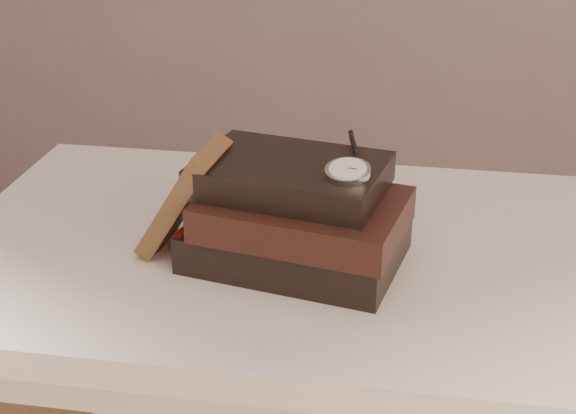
# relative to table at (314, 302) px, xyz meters

# --- Properties ---
(table) EXTENTS (1.00, 0.60, 0.75)m
(table) POSITION_rel_table_xyz_m (0.00, 0.00, 0.00)
(table) COLOR silver
(table) RESTS_ON ground
(book_stack) EXTENTS (0.30, 0.23, 0.13)m
(book_stack) POSITION_rel_table_xyz_m (-0.02, -0.05, 0.15)
(book_stack) COLOR black
(book_stack) RESTS_ON table
(journal) EXTENTS (0.12, 0.11, 0.15)m
(journal) POSITION_rel_table_xyz_m (-0.17, -0.04, 0.17)
(journal) COLOR #412B19
(journal) RESTS_ON table
(pocket_watch) EXTENTS (0.07, 0.16, 0.02)m
(pocket_watch) POSITION_rel_table_xyz_m (0.05, -0.07, 0.23)
(pocket_watch) COLOR silver
(pocket_watch) RESTS_ON book_stack
(eyeglasses) EXTENTS (0.13, 0.15, 0.05)m
(eyeglasses) POSITION_rel_table_xyz_m (-0.09, 0.06, 0.17)
(eyeglasses) COLOR silver
(eyeglasses) RESTS_ON book_stack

